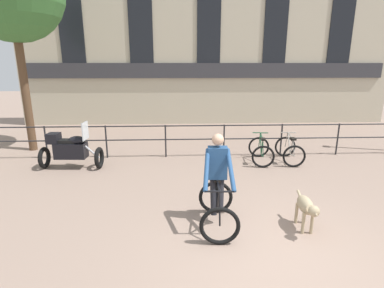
% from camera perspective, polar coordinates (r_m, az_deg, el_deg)
% --- Properties ---
extents(ground_plane, '(60.00, 60.00, 0.00)m').
position_cam_1_polar(ground_plane, '(5.22, 14.87, -19.49)').
color(ground_plane, gray).
extents(canal_railing, '(15.05, 0.05, 1.05)m').
position_cam_1_polar(canal_railing, '(9.65, 6.13, 1.72)').
color(canal_railing, '#232326').
rests_on(canal_railing, ground_plane).
extents(building_facade, '(18.00, 0.72, 9.31)m').
position_cam_1_polar(building_facade, '(15.24, 3.11, 21.49)').
color(building_facade, '#BCB299').
rests_on(building_facade, ground_plane).
extents(cyclist_with_bike, '(0.75, 1.21, 1.70)m').
position_cam_1_polar(cyclist_with_bike, '(5.54, 4.89, -7.92)').
color(cyclist_with_bike, black).
rests_on(cyclist_with_bike, ground_plane).
extents(dog, '(0.27, 0.97, 0.64)m').
position_cam_1_polar(dog, '(5.81, 20.98, -11.16)').
color(dog, tan).
rests_on(dog, ground_plane).
extents(parked_motorcycle, '(1.73, 0.71, 1.35)m').
position_cam_1_polar(parked_motorcycle, '(9.19, -22.16, -0.95)').
color(parked_motorcycle, black).
rests_on(parked_motorcycle, ground_plane).
extents(parked_bicycle_near_lamp, '(0.81, 1.19, 0.86)m').
position_cam_1_polar(parked_bicycle_near_lamp, '(9.34, 12.98, -1.26)').
color(parked_bicycle_near_lamp, black).
rests_on(parked_bicycle_near_lamp, ground_plane).
extents(parked_bicycle_mid_left, '(0.77, 1.17, 0.86)m').
position_cam_1_polar(parked_bicycle_mid_left, '(9.61, 18.08, -1.17)').
color(parked_bicycle_mid_left, black).
rests_on(parked_bicycle_mid_left, ground_plane).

